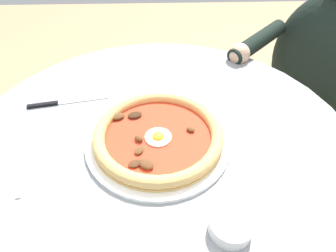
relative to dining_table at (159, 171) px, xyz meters
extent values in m
cylinder|color=gray|center=(0.00, 0.00, 0.12)|extent=(0.95, 0.95, 0.04)
cylinder|color=gray|center=(0.00, 0.00, -0.25)|extent=(0.08, 0.08, 0.70)
cylinder|color=white|center=(-0.02, 0.00, 0.14)|extent=(0.34, 0.34, 0.01)
cylinder|color=tan|center=(-0.02, 0.00, 0.15)|extent=(0.30, 0.30, 0.01)
torus|color=tan|center=(-0.02, 0.00, 0.16)|extent=(0.30, 0.30, 0.03)
cylinder|color=red|center=(-0.02, 0.00, 0.15)|extent=(0.28, 0.28, 0.00)
cylinder|color=white|center=(-0.03, 0.00, 0.16)|extent=(0.06, 0.06, 0.00)
ellipsoid|color=yellow|center=(-0.03, 0.00, 0.16)|extent=(0.03, 0.03, 0.02)
ellipsoid|color=brown|center=(-0.03, 0.04, 0.16)|extent=(0.03, 0.03, 0.01)
ellipsoid|color=#3D2314|center=(0.05, 0.06, 0.16)|extent=(0.03, 0.04, 0.01)
ellipsoid|color=brown|center=(0.05, 0.10, 0.16)|extent=(0.03, 0.04, 0.01)
ellipsoid|color=brown|center=(-0.11, 0.03, 0.16)|extent=(0.04, 0.04, 0.01)
ellipsoid|color=brown|center=(-0.07, 0.04, 0.16)|extent=(0.03, 0.03, 0.01)
ellipsoid|color=brown|center=(-0.01, -0.08, 0.16)|extent=(0.02, 0.03, 0.01)
ellipsoid|color=#4C2D19|center=(-0.10, 0.05, 0.16)|extent=(0.03, 0.03, 0.01)
ellipsoid|color=#2D6B28|center=(-0.02, 0.00, 0.16)|extent=(0.01, 0.01, 0.00)
ellipsoid|color=#2D6B28|center=(-0.01, 0.00, 0.16)|extent=(0.01, 0.01, 0.00)
ellipsoid|color=#2D6B28|center=(-0.04, -0.02, 0.16)|extent=(0.01, 0.01, 0.00)
cube|color=silver|center=(0.15, 0.21, 0.14)|extent=(0.04, 0.14, 0.00)
cube|color=black|center=(0.13, 0.31, 0.14)|extent=(0.03, 0.08, 0.01)
cylinder|color=white|center=(-0.24, -0.13, 0.15)|extent=(0.08, 0.08, 0.03)
cylinder|color=olive|center=(-0.24, -0.13, 0.16)|extent=(0.06, 0.06, 0.01)
cube|color=#BCBCC1|center=(-0.09, 0.29, 0.14)|extent=(0.16, 0.04, 0.00)
cube|color=#282833|center=(0.42, -0.60, -0.40)|extent=(0.44, 0.42, 0.45)
ellipsoid|color=black|center=(0.42, -0.60, 0.08)|extent=(0.44, 0.40, 0.49)
cylinder|color=black|center=(0.42, -0.35, 0.16)|extent=(0.21, 0.24, 0.08)
sphere|color=tan|center=(0.35, -0.27, 0.15)|extent=(0.07, 0.07, 0.07)
cube|color=#504A45|center=(0.45, -0.64, -0.15)|extent=(0.57, 0.57, 0.02)
cylinder|color=#4C4742|center=(0.50, -0.39, -0.39)|extent=(0.02, 0.02, 0.46)
cylinder|color=#4C4742|center=(0.20, -0.60, -0.39)|extent=(0.02, 0.02, 0.46)
cylinder|color=#4C4742|center=(0.71, -0.69, -0.39)|extent=(0.02, 0.02, 0.46)
camera|label=1|loc=(-0.49, -0.01, 0.62)|focal=30.43mm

